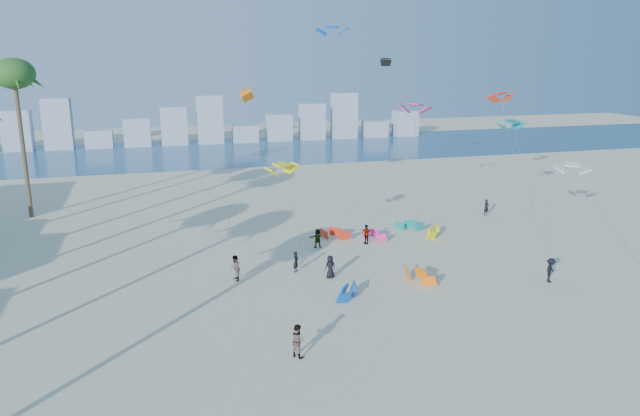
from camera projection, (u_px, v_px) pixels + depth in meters
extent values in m
plane|color=beige|center=(349.00, 381.00, 28.97)|extent=(220.00, 220.00, 0.00)
plane|color=navy|center=(208.00, 152.00, 96.06)|extent=(220.00, 220.00, 0.00)
imported|color=black|center=(296.00, 262.00, 43.32)|extent=(0.62, 0.67, 1.55)
imported|color=gray|center=(297.00, 340.00, 31.15)|extent=(1.08, 1.12, 1.81)
imported|color=black|center=(330.00, 267.00, 42.11)|extent=(0.89, 0.66, 1.65)
imported|color=gray|center=(366.00, 234.00, 49.75)|extent=(0.78, 1.04, 1.65)
imported|color=black|center=(551.00, 270.00, 41.33)|extent=(1.29, 1.19, 1.74)
imported|color=gray|center=(318.00, 238.00, 48.77)|extent=(1.50, 0.61, 1.58)
imported|color=black|center=(486.00, 207.00, 58.48)|extent=(0.68, 0.55, 1.61)
imported|color=gray|center=(235.00, 268.00, 41.57)|extent=(0.75, 0.94, 1.83)
cylinder|color=#595959|center=(297.00, 222.00, 42.12)|extent=(1.44, 2.89, 7.81)
cylinder|color=#595959|center=(416.00, 174.00, 50.20)|extent=(1.27, 4.21, 11.22)
cylinder|color=#595959|center=(529.00, 187.00, 47.95)|extent=(0.36, 5.75, 10.00)
cylinder|color=#595959|center=(235.00, 166.00, 50.79)|extent=(2.40, 3.12, 12.36)
cylinder|color=#595959|center=(386.00, 135.00, 60.02)|extent=(1.60, 5.08, 14.95)
cylinder|color=#595959|center=(606.00, 214.00, 45.92)|extent=(2.31, 5.97, 6.87)
cylinder|color=#595959|center=(339.00, 119.00, 59.96)|extent=(0.10, 5.45, 18.01)
cylinder|color=#595959|center=(515.00, 159.00, 55.70)|extent=(1.86, 3.63, 11.80)
cylinder|color=brown|center=(23.00, 147.00, 56.41)|extent=(0.40, 0.40, 13.65)
ellipsoid|color=#29561E|center=(14.00, 74.00, 54.70)|extent=(3.80, 3.80, 2.85)
cube|color=#9EADBF|center=(17.00, 131.00, 96.81)|extent=(4.40, 3.00, 6.60)
cube|color=#9EADBF|center=(58.00, 124.00, 98.21)|extent=(4.40, 3.00, 8.40)
cube|color=#9EADBF|center=(99.00, 139.00, 100.51)|extent=(4.40, 3.00, 3.00)
cube|color=#9EADBF|center=(137.00, 132.00, 101.90)|extent=(4.40, 3.00, 4.80)
cube|color=#9EADBF|center=(174.00, 126.00, 103.30)|extent=(4.40, 3.00, 6.60)
cube|color=#9EADBF|center=(210.00, 119.00, 104.69)|extent=(4.40, 3.00, 8.40)
cube|color=#9EADBF|center=(245.00, 134.00, 106.99)|extent=(4.40, 3.00, 3.00)
cube|color=#9EADBF|center=(279.00, 127.00, 108.39)|extent=(4.40, 3.00, 4.80)
cube|color=#9EADBF|center=(312.00, 121.00, 109.79)|extent=(4.40, 3.00, 6.60)
cube|color=#9EADBF|center=(344.00, 116.00, 111.18)|extent=(4.40, 3.00, 8.40)
cube|color=#9EADBF|center=(375.00, 129.00, 113.48)|extent=(4.40, 3.00, 3.00)
cube|color=#9EADBF|center=(405.00, 123.00, 114.88)|extent=(4.40, 3.00, 4.80)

